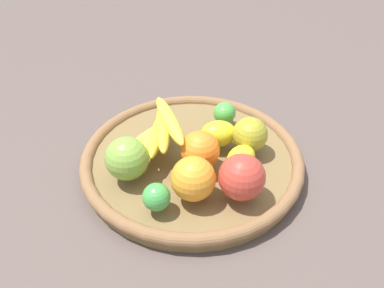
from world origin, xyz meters
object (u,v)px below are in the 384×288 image
object	(u,v)px
orange_1	(200,150)
lime_1	(156,197)
orange_0	(193,179)
banana_bunch	(158,130)
lime_0	(225,113)
lemon_0	(218,134)
lemon_1	(241,158)
apple_1	(250,135)
apple_0	(127,158)
apple_2	(243,177)

from	to	relation	value
orange_1	lime_1	bearing A→B (deg)	-160.15
orange_0	orange_1	bearing A→B (deg)	45.08
banana_bunch	orange_1	xyz separation A→B (m)	(0.03, -0.09, -0.00)
lime_0	lemon_0	bearing A→B (deg)	-138.60
lemon_1	apple_1	distance (m)	0.06
lemon_1	lemon_0	bearing A→B (deg)	82.52
banana_bunch	lime_1	xyz separation A→B (m)	(-0.09, -0.14, -0.01)
apple_1	orange_0	bearing A→B (deg)	-166.01
apple_0	orange_1	size ratio (longest dim) A/B	1.08
apple_0	orange_1	xyz separation A→B (m)	(0.12, -0.05, -0.00)
orange_0	apple_0	bearing A→B (deg)	120.46
lemon_1	orange_0	xyz separation A→B (m)	(-0.11, -0.01, 0.02)
apple_2	banana_bunch	bearing A→B (deg)	102.83
orange_1	banana_bunch	bearing A→B (deg)	108.49
banana_bunch	orange_0	xyz separation A→B (m)	(-0.03, -0.15, -0.00)
banana_bunch	lime_0	xyz separation A→B (m)	(0.16, -0.01, -0.02)
banana_bunch	apple_2	distance (m)	0.20
lime_0	apple_1	size ratio (longest dim) A/B	0.68
apple_0	orange_1	bearing A→B (deg)	-23.93
orange_0	lime_0	bearing A→B (deg)	37.36
lime_0	apple_1	bearing A→B (deg)	-100.30
lemon_1	apple_2	bearing A→B (deg)	-129.14
lemon_1	orange_1	size ratio (longest dim) A/B	0.86
lime_0	orange_1	distance (m)	0.15
orange_1	lemon_1	bearing A→B (deg)	-41.54
lime_0	orange_1	bearing A→B (deg)	-146.74
lime_0	lemon_1	bearing A→B (deg)	-117.68
lime_0	lime_1	distance (m)	0.28
orange_0	orange_1	world-z (taller)	orange_0
apple_1	apple_0	bearing A→B (deg)	163.11
lime_0	orange_0	size ratio (longest dim) A/B	0.61
lemon_1	lime_0	bearing A→B (deg)	62.32
lemon_0	apple_1	world-z (taller)	apple_1
lemon_0	orange_1	xyz separation A→B (m)	(-0.07, -0.03, 0.01)
apple_0	apple_2	distance (m)	0.21
lime_1	orange_0	bearing A→B (deg)	-10.94
apple_0	lime_1	xyz separation A→B (m)	(-0.00, -0.10, -0.02)
apple_0	lemon_0	xyz separation A→B (m)	(0.19, -0.02, -0.01)
lemon_0	apple_1	size ratio (longest dim) A/B	1.03
apple_1	orange_0	world-z (taller)	orange_0
orange_0	lemon_1	bearing A→B (deg)	3.45
apple_2	orange_1	xyz separation A→B (m)	(-0.01, 0.10, -0.00)
apple_0	apple_2	xyz separation A→B (m)	(0.13, -0.16, 0.00)
lime_1	lime_0	bearing A→B (deg)	27.05
apple_2	apple_0	bearing A→B (deg)	130.77
lemon_0	orange_1	distance (m)	0.07
banana_bunch	orange_0	size ratio (longest dim) A/B	2.15
apple_0	banana_bunch	xyz separation A→B (m)	(0.09, 0.04, -0.00)
lime_0	apple_1	distance (m)	0.10
lemon_1	banana_bunch	size ratio (longest dim) A/B	0.38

